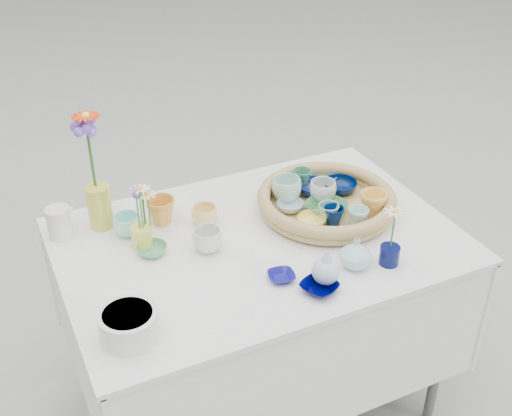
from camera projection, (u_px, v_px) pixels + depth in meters
name	position (u px, v px, depth m)	size (l,w,h in m)	color
ground	(258.00, 401.00, 2.47)	(80.00, 80.00, 0.00)	#A6A69E
display_table	(258.00, 401.00, 2.47)	(1.26, 0.86, 0.77)	silver
wicker_tray	(326.00, 202.00, 2.19)	(0.47, 0.47, 0.08)	#A38246
tray_ceramic_0	(315.00, 188.00, 2.26)	(0.12, 0.12, 0.04)	navy
tray_ceramic_1	(340.00, 186.00, 2.28)	(0.12, 0.12, 0.04)	#01123A
tray_ceramic_2	(373.00, 204.00, 2.13)	(0.09, 0.09, 0.08)	#FABB54
tray_ceramic_3	(326.00, 207.00, 2.16)	(0.13, 0.13, 0.03)	#2C6E3E
tray_ceramic_4	(328.00, 213.00, 2.10)	(0.07, 0.07, 0.07)	#82B697
tray_ceramic_5	(290.00, 206.00, 2.17)	(0.09, 0.09, 0.03)	#92B4B2
tray_ceramic_6	(287.00, 189.00, 2.22)	(0.10, 0.10, 0.08)	#AFD5C5
tray_ceramic_7	(323.00, 191.00, 2.22)	(0.09, 0.09, 0.07)	silver
tray_ceramic_8	(321.00, 179.00, 2.34)	(0.10, 0.10, 0.03)	#7DC1EB
tray_ceramic_9	(333.00, 216.00, 2.09)	(0.07, 0.07, 0.06)	#001447
tray_ceramic_10	(311.00, 221.00, 2.10)	(0.10, 0.10, 0.03)	#F3DC5F
tray_ceramic_11	(358.00, 217.00, 2.08)	(0.07, 0.07, 0.06)	#A8D6CD
tray_ceramic_12	(302.00, 178.00, 2.31)	(0.07, 0.07, 0.06)	#347D55
loose_ceramic_0	(161.00, 211.00, 2.12)	(0.10, 0.10, 0.09)	gold
loose_ceramic_1	(205.00, 216.00, 2.12)	(0.09, 0.09, 0.07)	#F9D67E
loose_ceramic_2	(152.00, 250.00, 1.99)	(0.09, 0.09, 0.03)	#5B9F6B
loose_ceramic_3	(208.00, 240.00, 1.99)	(0.09, 0.09, 0.07)	silver
loose_ceramic_4	(281.00, 277.00, 1.88)	(0.08, 0.08, 0.02)	navy
loose_ceramic_5	(127.00, 225.00, 2.07)	(0.09, 0.09, 0.07)	#97EADB
loose_ceramic_6	(319.00, 287.00, 1.84)	(0.10, 0.10, 0.03)	#000139
fluted_bowl	(129.00, 325.00, 1.66)	(0.16, 0.16, 0.08)	silver
bud_vase_paleblue	(326.00, 265.00, 1.84)	(0.08, 0.08, 0.13)	silver
bud_vase_seafoam	(356.00, 253.00, 1.92)	(0.10, 0.10, 0.10)	#A3D4CD
bud_vase_cobalt	(389.00, 255.00, 1.94)	(0.06, 0.06, 0.06)	#050B40
single_daisy	(393.00, 229.00, 1.90)	(0.08, 0.08, 0.14)	white
tall_vase_yellow	(100.00, 207.00, 2.09)	(0.08, 0.08, 0.15)	gold
gerbera	(91.00, 152.00, 1.99)	(0.10, 0.10, 0.26)	#F93F0B
hydrangea	(91.00, 158.00, 2.01)	(0.08, 0.08, 0.28)	#6A49C3
white_pitcher	(59.00, 223.00, 2.05)	(0.11, 0.08, 0.10)	silver
daisy_cup	(142.00, 237.00, 2.01)	(0.07, 0.07, 0.07)	#E3DF4F
daisy_posy	(140.00, 203.00, 1.96)	(0.08, 0.08, 0.16)	white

